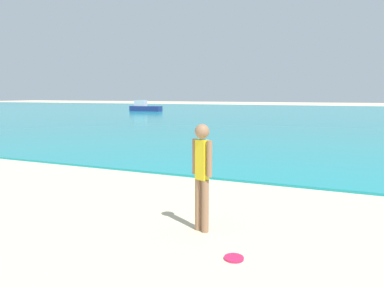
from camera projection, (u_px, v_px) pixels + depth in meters
name	position (u px, v px, depth m)	size (l,w,h in m)	color
water	(306.00, 114.00, 35.82)	(160.00, 60.00, 0.06)	teal
person_standing	(202.00, 171.00, 5.02)	(0.34, 0.21, 1.57)	#936B4C
frisbee	(234.00, 258.00, 4.26)	(0.24, 0.24, 0.03)	#E51E4C
boat_far	(145.00, 107.00, 41.50)	(3.83, 1.44, 1.28)	navy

